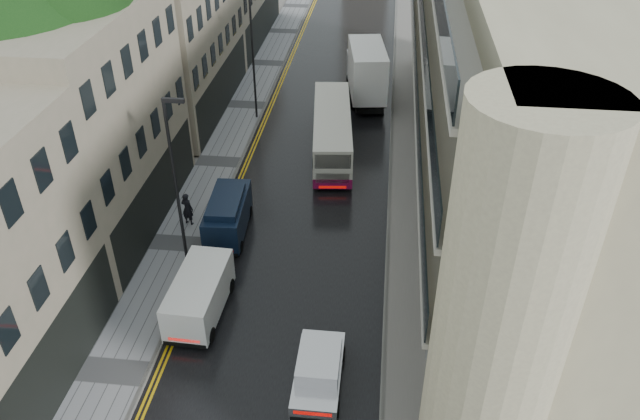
% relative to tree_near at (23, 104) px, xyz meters
% --- Properties ---
extents(road, '(9.00, 85.00, 0.02)m').
position_rel_tree_near_xyz_m(road, '(12.50, 7.50, -6.94)').
color(road, black).
rests_on(road, ground).
extents(left_sidewalk, '(2.70, 85.00, 0.12)m').
position_rel_tree_near_xyz_m(left_sidewalk, '(6.65, 7.50, -6.89)').
color(left_sidewalk, gray).
rests_on(left_sidewalk, ground).
extents(right_sidewalk, '(1.80, 85.00, 0.12)m').
position_rel_tree_near_xyz_m(right_sidewalk, '(17.90, 7.50, -6.89)').
color(right_sidewalk, slate).
rests_on(right_sidewalk, ground).
extents(old_shop_row, '(4.50, 56.00, 12.00)m').
position_rel_tree_near_xyz_m(old_shop_row, '(3.05, 10.00, -0.95)').
color(old_shop_row, gray).
rests_on(old_shop_row, ground).
extents(modern_block, '(8.00, 40.00, 14.00)m').
position_rel_tree_near_xyz_m(modern_block, '(22.80, 6.00, 0.05)').
color(modern_block, beige).
rests_on(modern_block, ground).
extents(tree_near, '(10.56, 10.56, 13.89)m').
position_rel_tree_near_xyz_m(tree_near, '(0.00, 0.00, 0.00)').
color(tree_near, black).
rests_on(tree_near, ground).
extents(tree_far, '(9.24, 9.24, 12.46)m').
position_rel_tree_near_xyz_m(tree_far, '(0.30, 13.00, -0.72)').
color(tree_far, black).
rests_on(tree_far, ground).
extents(cream_bus, '(3.18, 9.87, 2.64)m').
position_rel_tree_near_xyz_m(cream_bus, '(12.61, 6.88, -5.60)').
color(cream_bus, beige).
rests_on(cream_bus, road).
extents(white_lorry, '(3.41, 8.04, 4.09)m').
position_rel_tree_near_xyz_m(white_lorry, '(14.16, 16.22, -4.88)').
color(white_lorry, white).
rests_on(white_lorry, road).
extents(silver_hatchback, '(1.71, 3.90, 1.46)m').
position_rel_tree_near_xyz_m(silver_hatchback, '(13.81, -10.10, -6.19)').
color(silver_hatchback, '#BDBCC2').
rests_on(silver_hatchback, road).
extents(white_van, '(2.04, 4.47, 2.00)m').
position_rel_tree_near_xyz_m(white_van, '(8.20, -6.96, -5.93)').
color(white_van, white).
rests_on(white_van, road).
extents(navy_van, '(2.01, 4.53, 2.27)m').
position_rel_tree_near_xyz_m(navy_van, '(8.20, -1.04, -5.79)').
color(navy_van, black).
rests_on(navy_van, road).
extents(pedestrian, '(0.76, 0.61, 1.81)m').
position_rel_tree_near_xyz_m(pedestrian, '(6.72, 0.93, -5.92)').
color(pedestrian, black).
rests_on(pedestrian, left_sidewalk).
extents(lamp_post_near, '(0.94, 0.22, 8.36)m').
position_rel_tree_near_xyz_m(lamp_post_near, '(7.50, -2.10, -2.65)').
color(lamp_post_near, black).
rests_on(lamp_post_near, left_sidewalk).
extents(lamp_post_far, '(0.92, 0.21, 8.14)m').
position_rel_tree_near_xyz_m(lamp_post_far, '(7.72, 13.89, -2.75)').
color(lamp_post_far, black).
rests_on(lamp_post_far, left_sidewalk).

